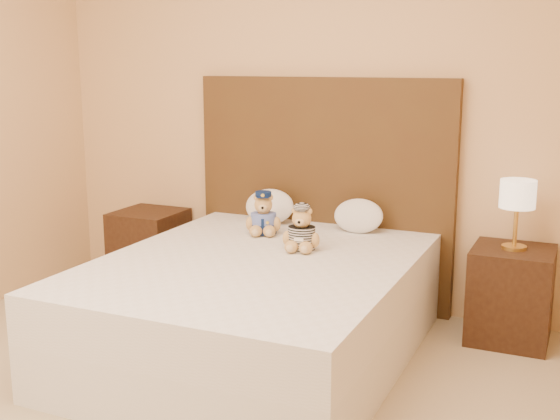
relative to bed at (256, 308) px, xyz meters
The scene contains 10 objects.
room_walls 1.70m from the bed, 90.00° to the right, with size 4.04×4.52×2.72m.
bed is the anchor object (origin of this frame).
headboard 1.12m from the bed, 90.00° to the left, with size 1.75×0.08×1.50m, color #452F14.
nightstand_left 1.48m from the bed, 147.38° to the left, with size 0.45×0.45×0.55m, color #362011.
nightstand_right 1.48m from the bed, 32.62° to the left, with size 0.45×0.45×0.55m, color #362011.
lamp 1.59m from the bed, 32.62° to the left, with size 0.20×0.20×0.40m.
teddy_police 0.70m from the bed, 111.44° to the left, with size 0.23×0.22×0.26m, color #B38A45, non-canonical shape.
teddy_prisoner 0.51m from the bed, 61.53° to the left, with size 0.23×0.22×0.25m, color #B38A45, non-canonical shape.
pillow_left 0.97m from the bed, 110.30° to the left, with size 0.34×0.22×0.24m, color white.
pillow_right 0.97m from the bed, 69.61° to the left, with size 0.32×0.21×0.22m, color white.
Camera 1 is at (1.62, -2.08, 1.60)m, focal length 45.00 mm.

